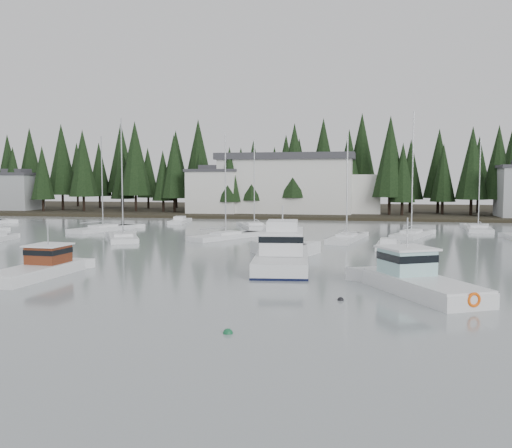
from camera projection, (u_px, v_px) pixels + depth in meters
The scene contains 21 objects.
ground at pixel (117, 334), 24.55m from camera, with size 260.00×260.00×0.00m, color gray.
far_shore_land at pixel (321, 211), 119.27m from camera, with size 240.00×54.00×1.00m, color black.
conifer_treeline at pixel (315, 214), 108.53m from camera, with size 200.00×22.00×20.00m, color black, non-canonical shape.
house_west at pixel (214, 190), 104.95m from camera, with size 9.54×7.42×8.75m.
house_far_west at pixel (17, 190), 115.36m from camera, with size 8.48×7.42×8.25m.
harbor_inn at pixel (298, 184), 105.09m from camera, with size 29.50×11.50×10.90m.
lobster_boat_brown at pixel (37, 270), 38.91m from camera, with size 4.45×8.34×4.06m.
cabin_cruiser_center at pixel (282, 256), 43.69m from camera, with size 5.38×12.90×5.38m.
lobster_boat_teal at pixel (419, 283), 33.28m from camera, with size 7.02×9.34×4.97m.
sailboat_0 at pixel (411, 236), 66.14m from camera, with size 5.34×9.14×14.99m.
sailboat_1 at pixel (226, 238), 64.15m from camera, with size 6.97×9.74×12.33m.
sailboat_2 at pixel (254, 228), 77.93m from camera, with size 5.73×8.71×12.52m.
sailboat_3 at pixel (123, 239), 62.45m from camera, with size 6.28×8.49×13.77m.
sailboat_4 at pixel (346, 240), 62.06m from camera, with size 4.15×9.76×12.24m.
sailboat_6 at pixel (103, 230), 73.95m from camera, with size 5.68×10.45×12.71m.
sailboat_10 at pixel (478, 230), 74.23m from camera, with size 3.65×9.26×12.44m.
runabout_1 at pixel (388, 247), 54.62m from camera, with size 2.57×5.23×1.42m.
runabout_3 at pixel (180, 222), 87.03m from camera, with size 2.90×6.87×1.42m.
runabout_4 at pixel (286, 230), 73.16m from camera, with size 4.04×6.48×1.42m.
mooring_buoy_green at pixel (228, 333), 24.64m from camera, with size 0.43×0.43×0.43m, color #145933.
mooring_buoy_dark at pixel (341, 300), 31.39m from camera, with size 0.36×0.36×0.36m, color black.
Camera 1 is at (10.75, -22.40, 6.65)m, focal length 40.00 mm.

